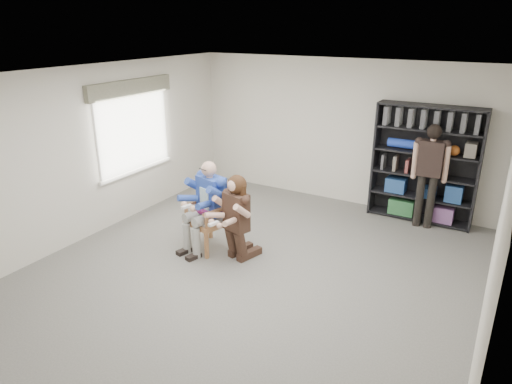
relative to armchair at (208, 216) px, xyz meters
The scene contains 8 objects.
room_shell 1.37m from the armchair, 24.05° to the right, with size 6.00×7.00×2.80m, color silver, non-canonical shape.
floor 1.21m from the armchair, 24.05° to the right, with size 6.00×7.00×0.01m, color #615E5A.
window_left 2.31m from the armchair, 164.07° to the left, with size 0.16×2.00×1.75m, color white, non-canonical shape.
armchair is the anchor object (origin of this frame).
seated_man 0.17m from the armchair, 90.00° to the left, with size 0.63×0.87×1.45m, color #161E93, non-canonical shape.
kneeling_woman 0.60m from the armchair, 11.69° to the right, with size 0.56×0.89×1.33m, color #34231A, non-canonical shape.
bookshelf 3.94m from the armchair, 46.66° to the left, with size 1.80×0.38×2.10m, color black, non-canonical shape.
standing_man 3.82m from the armchair, 42.40° to the left, with size 0.57×0.31×1.83m, color black, non-canonical shape.
Camera 1 is at (2.95, -4.89, 3.41)m, focal length 32.00 mm.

